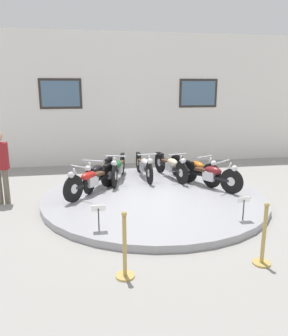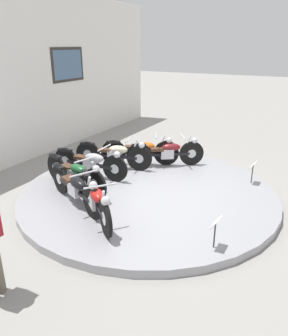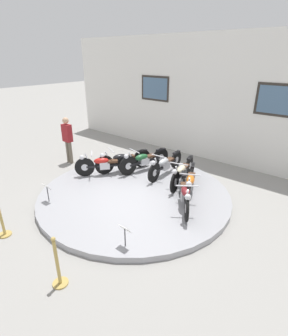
{
  "view_description": "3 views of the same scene",
  "coord_description": "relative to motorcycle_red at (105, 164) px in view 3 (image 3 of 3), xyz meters",
  "views": [
    {
      "loc": [
        -1.52,
        -7.48,
        2.72
      ],
      "look_at": [
        -0.21,
        0.26,
        0.75
      ],
      "focal_mm": 35.0,
      "sensor_mm": 36.0,
      "label": 1
    },
    {
      "loc": [
        -5.66,
        -2.96,
        3.08
      ],
      "look_at": [
        -0.09,
        0.04,
        0.66
      ],
      "focal_mm": 35.0,
      "sensor_mm": 36.0,
      "label": 2
    },
    {
      "loc": [
        4.44,
        -4.94,
        3.76
      ],
      "look_at": [
        0.16,
        0.23,
        0.85
      ],
      "focal_mm": 28.0,
      "sensor_mm": 36.0,
      "label": 3
    }
  ],
  "objects": [
    {
      "name": "display_platform",
      "position": [
        1.51,
        -0.25,
        -0.45
      ],
      "size": [
        5.39,
        5.39,
        0.15
      ],
      "primitive_type": "cylinder",
      "color": "#99999E",
      "rests_on": "ground_plane"
    },
    {
      "name": "visitor_standing",
      "position": [
        -2.07,
        0.12,
        0.45
      ],
      "size": [
        0.36,
        0.23,
        1.72
      ],
      "color": "#6B6051",
      "rests_on": "ground_plane"
    },
    {
      "name": "motorcycle_green",
      "position": [
        0.76,
        1.07,
        0.01
      ],
      "size": [
        0.64,
        1.94,
        0.8
      ],
      "color": "black",
      "rests_on": "display_platform"
    },
    {
      "name": "motorcycle_cream",
      "position": [
        2.26,
        1.07,
        0.0
      ],
      "size": [
        0.62,
        1.94,
        0.79
      ],
      "color": "black",
      "rests_on": "display_platform"
    },
    {
      "name": "stanchion_post_right_of_entry",
      "position": [
        2.59,
        -3.47,
        -0.19
      ],
      "size": [
        0.28,
        0.28,
        1.02
      ],
      "color": "tan",
      "rests_on": "ground_plane"
    },
    {
      "name": "ground_plane",
      "position": [
        1.51,
        -0.25,
        -0.53
      ],
      "size": [
        60.0,
        60.0,
        0.0
      ],
      "primitive_type": "plane",
      "color": "gray"
    },
    {
      "name": "motorcycle_red",
      "position": [
        0.0,
        0.0,
        0.0
      ],
      "size": [
        1.31,
        1.55,
        0.79
      ],
      "color": "black",
      "rests_on": "display_platform"
    },
    {
      "name": "motorcycle_maroon",
      "position": [
        3.02,
        -0.0,
        -0.0
      ],
      "size": [
        1.18,
        1.64,
        0.79
      ],
      "color": "black",
      "rests_on": "display_platform"
    },
    {
      "name": "motorcycle_black",
      "position": [
        0.21,
        0.62,
        0.0
      ],
      "size": [
        0.86,
        1.84,
        0.79
      ],
      "color": "black",
      "rests_on": "display_platform"
    },
    {
      "name": "motorcycle_silver",
      "position": [
        1.51,
        1.24,
        -0.01
      ],
      "size": [
        0.54,
        1.96,
        0.78
      ],
      "color": "black",
      "rests_on": "display_platform"
    },
    {
      "name": "info_placard_front_centre",
      "position": [
        2.92,
        -2.12,
        -0.01
      ],
      "size": [
        0.26,
        0.11,
        0.51
      ],
      "color": "#333338",
      "rests_on": "display_platform"
    },
    {
      "name": "info_placard_front_left",
      "position": [
        0.1,
        -2.12,
        -0.01
      ],
      "size": [
        0.26,
        0.11,
        0.51
      ],
      "color": "#333338",
      "rests_on": "display_platform"
    },
    {
      "name": "back_wall",
      "position": [
        1.51,
        3.88,
        1.72
      ],
      "size": [
        14.0,
        0.22,
        4.5
      ],
      "color": "white",
      "rests_on": "ground_plane"
    },
    {
      "name": "motorcycle_orange",
      "position": [
        2.81,
        0.62,
        0.0
      ],
      "size": [
        0.91,
        1.82,
        0.79
      ],
      "color": "black",
      "rests_on": "display_platform"
    },
    {
      "name": "stanchion_post_left_of_entry",
      "position": [
        0.43,
        -3.47,
        -0.19
      ],
      "size": [
        0.28,
        0.28,
        1.02
      ],
      "color": "tan",
      "rests_on": "ground_plane"
    }
  ]
}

